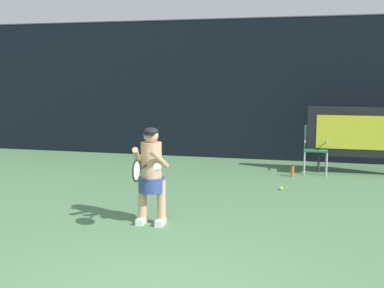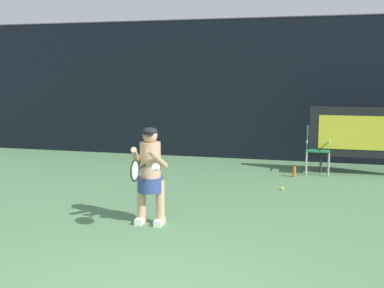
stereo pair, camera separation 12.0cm
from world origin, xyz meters
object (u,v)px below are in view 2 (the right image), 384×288
(scoreboard, at_px, (361,133))
(tennis_ball_loose, at_px, (282,189))
(water_bottle, at_px, (294,171))
(tennis_player, at_px, (150,172))
(tennis_racket, at_px, (136,170))
(umpire_chair, at_px, (318,146))

(scoreboard, relative_size, tennis_ball_loose, 32.35)
(water_bottle, bearing_deg, tennis_player, -116.49)
(tennis_ball_loose, bearing_deg, water_bottle, 82.62)
(tennis_racket, bearing_deg, scoreboard, 45.45)
(tennis_racket, xyz_separation_m, tennis_ball_loose, (1.80, 3.09, -0.88))
(tennis_player, distance_m, tennis_racket, 0.52)
(tennis_racket, distance_m, tennis_ball_loose, 3.69)
(scoreboard, distance_m, umpire_chair, 0.96)
(water_bottle, bearing_deg, scoreboard, 23.62)
(scoreboard, distance_m, tennis_racket, 6.01)
(tennis_player, relative_size, tennis_racket, 2.42)
(scoreboard, bearing_deg, water_bottle, -156.38)
(water_bottle, xyz_separation_m, tennis_racket, (-1.97, -4.38, 0.79))
(tennis_ball_loose, bearing_deg, tennis_player, -124.31)
(water_bottle, relative_size, tennis_player, 0.18)
(tennis_racket, bearing_deg, water_bottle, 55.16)
(umpire_chair, relative_size, tennis_ball_loose, 15.88)
(scoreboard, height_order, tennis_ball_loose, scoreboard)
(umpire_chair, height_order, water_bottle, umpire_chair)
(scoreboard, bearing_deg, tennis_player, -126.48)
(tennis_racket, bearing_deg, tennis_ball_loose, 49.10)
(tennis_player, bearing_deg, tennis_ball_loose, 55.69)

